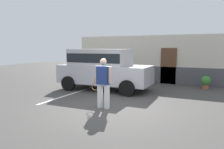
# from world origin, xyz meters

# --- Properties ---
(ground_plane) EXTENTS (40.00, 40.00, 0.00)m
(ground_plane) POSITION_xyz_m (0.00, 0.00, 0.00)
(ground_plane) COLOR #423F3D
(parking_stripe_0) EXTENTS (0.12, 4.40, 0.01)m
(parking_stripe_0) POSITION_xyz_m (-2.62, 1.50, 0.00)
(parking_stripe_0) COLOR silver
(parking_stripe_0) RESTS_ON ground_plane
(house_frontage) EXTENTS (10.42, 0.40, 2.87)m
(house_frontage) POSITION_xyz_m (0.01, 6.51, 1.35)
(house_frontage) COLOR beige
(house_frontage) RESTS_ON ground_plane
(parked_suv) EXTENTS (4.63, 2.22, 2.05)m
(parked_suv) POSITION_xyz_m (-1.79, 3.06, 1.15)
(parked_suv) COLOR #B7B7BC
(parked_suv) RESTS_ON ground_plane
(tennis_player_man) EXTENTS (0.90, 0.31, 1.76)m
(tennis_player_man) POSITION_xyz_m (-0.19, 0.01, 0.91)
(tennis_player_man) COLOR white
(tennis_player_man) RESTS_ON ground_plane
(potted_plant_by_porch) EXTENTS (0.51, 0.51, 0.67)m
(potted_plant_by_porch) POSITION_xyz_m (2.93, 5.56, 0.37)
(potted_plant_by_porch) COLOR #9E5638
(potted_plant_by_porch) RESTS_ON ground_plane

